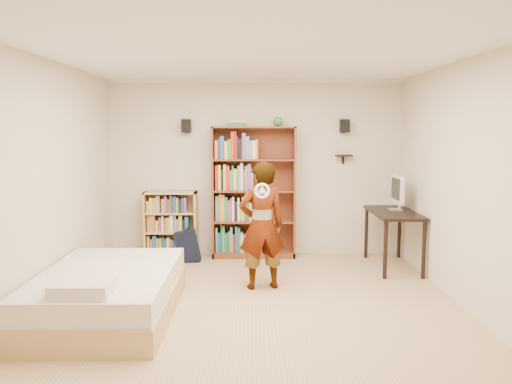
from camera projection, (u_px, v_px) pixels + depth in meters
ground at (257, 310)px, 5.41m from camera, size 4.50×5.00×0.01m
room_shell at (257, 147)px, 5.19m from camera, size 4.52×5.02×2.71m
crown_molding at (257, 58)px, 5.08m from camera, size 4.50×5.00×0.06m
speaker_left at (186, 126)px, 7.53m from camera, size 0.14×0.12×0.20m
speaker_right at (345, 126)px, 7.55m from camera, size 0.14×0.12×0.20m
wall_shelf at (344, 156)px, 7.62m from camera, size 0.25×0.16×0.02m
tall_bookshelf at (254, 192)px, 7.58m from camera, size 1.26×0.37×1.99m
low_bookshelf at (171, 224)px, 7.67m from camera, size 0.80×0.30×1.00m
computer_desk at (393, 239)px, 7.04m from camera, size 0.59×1.18×0.80m
imac at (396, 193)px, 7.08m from camera, size 0.16×0.50×0.50m
daybed at (108, 288)px, 5.21m from camera, size 1.34×2.06×0.61m
person at (262, 226)px, 6.07m from camera, size 0.64×0.49×1.56m
wii_wheel at (262, 191)px, 5.72m from camera, size 0.18×0.07×0.19m
navy_bag at (187, 246)px, 7.36m from camera, size 0.37×0.26×0.48m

